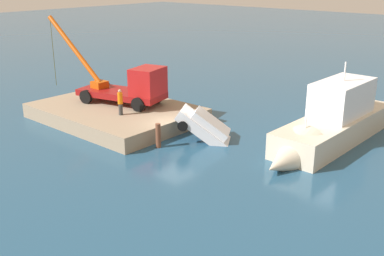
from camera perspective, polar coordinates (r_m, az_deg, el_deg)
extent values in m
plane|color=navy|center=(29.91, -2.07, -1.26)|extent=(200.00, 200.00, 0.00)
cube|color=gray|center=(33.91, -9.45, 1.86)|extent=(11.42, 8.18, 1.03)
cube|color=maroon|center=(34.31, -8.76, 4.25)|extent=(6.95, 4.05, 0.45)
cube|color=#AF1919|center=(32.75, -5.49, 5.81)|extent=(2.37, 2.79, 1.91)
cylinder|color=black|center=(34.16, -4.38, 3.96)|extent=(1.04, 0.54, 1.00)
cylinder|color=black|center=(32.11, -6.71, 2.91)|extent=(1.04, 0.54, 1.00)
cylinder|color=black|center=(36.68, -10.52, 4.74)|extent=(1.04, 0.54, 1.00)
cylinder|color=black|center=(34.78, -13.02, 3.80)|extent=(1.04, 0.54, 1.00)
cylinder|color=#BF4C0C|center=(37.07, -14.44, 9.49)|extent=(5.83, 0.54, 4.76)
cube|color=#BF4C0C|center=(35.35, -11.40, 5.32)|extent=(1.00, 1.00, 0.50)
cylinder|color=#4C4C19|center=(39.42, -16.84, 9.02)|extent=(0.04, 0.04, 5.55)
cylinder|color=#363636|center=(31.53, -8.84, 2.30)|extent=(0.28, 0.28, 0.78)
cylinder|color=orange|center=(31.32, -8.92, 3.67)|extent=(0.34, 0.34, 0.78)
sphere|color=tan|center=(31.19, -8.96, 4.56)|extent=(0.22, 0.22, 0.22)
cube|color=silver|center=(29.33, 2.09, -0.57)|extent=(4.50, 3.73, 3.21)
cube|color=silver|center=(29.12, 2.39, 0.54)|extent=(2.88, 2.63, 1.88)
cylinder|color=black|center=(30.50, 4.38, -2.25)|extent=(0.88, 0.65, 0.89)
cylinder|color=black|center=(28.77, 4.00, -3.57)|extent=(0.88, 0.65, 0.89)
cylinder|color=black|center=(30.23, -0.46, 1.35)|extent=(0.88, 0.65, 0.89)
cylinder|color=black|center=(28.48, -1.15, 0.24)|extent=(0.88, 0.65, 0.89)
cube|color=beige|center=(30.77, 17.26, -0.72)|extent=(3.22, 11.30, 2.31)
cone|color=beige|center=(26.05, 11.89, -3.82)|extent=(3.10, 3.99, 3.04)
cube|color=white|center=(30.61, 18.12, 3.55)|extent=(2.51, 4.81, 2.23)
cylinder|color=white|center=(30.23, 18.45, 6.68)|extent=(0.10, 0.10, 1.20)
cylinder|color=silver|center=(26.88, 13.97, 0.50)|extent=(0.06, 0.06, 1.00)
cylinder|color=silver|center=(34.30, 20.78, 3.78)|extent=(0.06, 0.06, 1.00)
cylinder|color=brown|center=(28.16, -4.22, -0.95)|extent=(0.32, 0.32, 1.54)
cylinder|color=brown|center=(30.86, 0.82, 0.80)|extent=(0.35, 0.35, 1.44)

